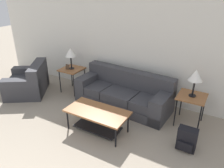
{
  "coord_description": "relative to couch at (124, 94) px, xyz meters",
  "views": [
    {
      "loc": [
        1.92,
        -0.07,
        2.67
      ],
      "look_at": [
        -0.08,
        3.43,
        0.8
      ],
      "focal_mm": 35.0,
      "sensor_mm": 36.0,
      "label": 1
    }
  ],
  "objects": [
    {
      "name": "couch",
      "position": [
        0.0,
        0.0,
        0.0
      ],
      "size": [
        2.3,
        1.0,
        0.82
      ],
      "color": "#38383D",
      "rests_on": "ground_plane"
    },
    {
      "name": "armchair",
      "position": [
        -2.48,
        -0.66,
        -0.01
      ],
      "size": [
        1.38,
        1.44,
        0.8
      ],
      "color": "#38383D",
      "rests_on": "ground_plane"
    },
    {
      "name": "backpack",
      "position": [
        1.66,
        -0.83,
        -0.09
      ],
      "size": [
        0.32,
        0.25,
        0.43
      ],
      "color": "black",
      "rests_on": "ground_plane"
    },
    {
      "name": "picture_frame",
      "position": [
        -1.59,
        -0.09,
        0.41
      ],
      "size": [
        0.1,
        0.04,
        0.13
      ],
      "color": "#4C3828",
      "rests_on": "side_table_left"
    },
    {
      "name": "side_table_left",
      "position": [
        -1.52,
        -0.01,
        0.28
      ],
      "size": [
        0.54,
        0.55,
        0.65
      ],
      "color": "#935B33",
      "rests_on": "ground_plane"
    },
    {
      "name": "side_table_right",
      "position": [
        1.52,
        -0.01,
        0.28
      ],
      "size": [
        0.54,
        0.55,
        0.65
      ],
      "color": "#935B33",
      "rests_on": "ground_plane"
    },
    {
      "name": "table_lamp_left",
      "position": [
        -1.52,
        -0.01,
        0.77
      ],
      "size": [
        0.26,
        0.26,
        0.55
      ],
      "color": "black",
      "rests_on": "side_table_left"
    },
    {
      "name": "coffee_table",
      "position": [
        0.02,
        -1.15,
        0.04
      ],
      "size": [
        1.21,
        0.62,
        0.45
      ],
      "color": "#935B33",
      "rests_on": "ground_plane"
    },
    {
      "name": "wall_back",
      "position": [
        0.11,
        0.57,
        1.0
      ],
      "size": [
        9.08,
        0.06,
        2.6
      ],
      "color": "silver",
      "rests_on": "ground_plane"
    },
    {
      "name": "table_lamp_right",
      "position": [
        1.52,
        -0.01,
        0.77
      ],
      "size": [
        0.26,
        0.26,
        0.55
      ],
      "color": "black",
      "rests_on": "side_table_right"
    }
  ]
}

